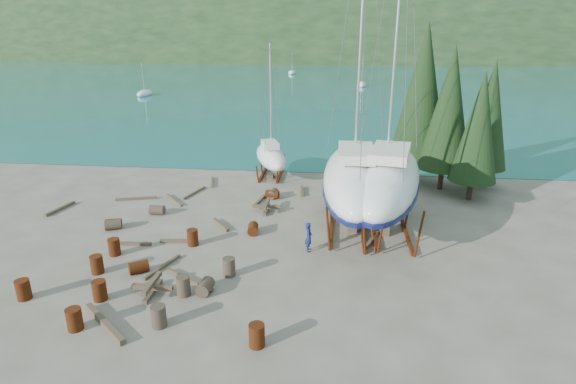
# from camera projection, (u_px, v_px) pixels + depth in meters

# --- Properties ---
(ground) EXTENTS (600.00, 600.00, 0.00)m
(ground) POSITION_uv_depth(u_px,v_px,m) (233.00, 258.00, 22.45)
(ground) COLOR #5B5547
(ground) RESTS_ON ground
(bay_water) EXTENTS (700.00, 700.00, 0.00)m
(bay_water) POSITION_uv_depth(u_px,v_px,m) (332.00, 50.00, 317.88)
(bay_water) COLOR #18767B
(bay_water) RESTS_ON ground
(far_hill) EXTENTS (800.00, 360.00, 110.00)m
(far_hill) POSITION_uv_depth(u_px,v_px,m) (332.00, 50.00, 322.58)
(far_hill) COLOR black
(far_hill) RESTS_ON ground
(far_house_left) EXTENTS (6.60, 5.60, 5.60)m
(far_house_left) POSITION_uv_depth(u_px,v_px,m) (197.00, 52.00, 205.76)
(far_house_left) COLOR beige
(far_house_left) RESTS_ON ground
(far_house_center) EXTENTS (6.60, 5.60, 5.60)m
(far_house_center) POSITION_uv_depth(u_px,v_px,m) (283.00, 52.00, 201.71)
(far_house_center) COLOR beige
(far_house_center) RESTS_ON ground
(far_house_right) EXTENTS (6.60, 5.60, 5.60)m
(far_house_right) POSITION_uv_depth(u_px,v_px,m) (396.00, 53.00, 196.64)
(far_house_right) COLOR beige
(far_house_right) RESTS_ON ground
(cypress_near_right) EXTENTS (3.60, 3.60, 10.00)m
(cypress_near_right) POSITION_uv_depth(u_px,v_px,m) (449.00, 109.00, 30.52)
(cypress_near_right) COLOR black
(cypress_near_right) RESTS_ON ground
(cypress_mid_right) EXTENTS (3.06, 3.06, 8.50)m
(cypress_mid_right) POSITION_uv_depth(u_px,v_px,m) (479.00, 127.00, 28.78)
(cypress_mid_right) COLOR black
(cypress_mid_right) RESTS_ON ground
(cypress_back_left) EXTENTS (4.14, 4.14, 11.50)m
(cypress_back_left) POSITION_uv_depth(u_px,v_px,m) (423.00, 92.00, 32.26)
(cypress_back_left) COLOR black
(cypress_back_left) RESTS_ON ground
(cypress_far_right) EXTENTS (3.24, 3.24, 9.00)m
(cypress_far_right) POSITION_uv_depth(u_px,v_px,m) (489.00, 115.00, 31.34)
(cypress_far_right) COLOR black
(cypress_far_right) RESTS_ON ground
(moored_boat_left) EXTENTS (2.00, 5.00, 6.05)m
(moored_boat_left) POSITION_uv_depth(u_px,v_px,m) (145.00, 94.00, 81.64)
(moored_boat_left) COLOR white
(moored_boat_left) RESTS_ON ground
(moored_boat_mid) EXTENTS (2.00, 5.00, 6.05)m
(moored_boat_mid) POSITION_uv_depth(u_px,v_px,m) (361.00, 85.00, 96.34)
(moored_boat_mid) COLOR white
(moored_boat_mid) RESTS_ON ground
(moored_boat_far) EXTENTS (2.00, 5.00, 6.05)m
(moored_boat_far) POSITION_uv_depth(u_px,v_px,m) (292.00, 73.00, 126.30)
(moored_boat_far) COLOR white
(moored_boat_far) RESTS_ON ground
(large_sailboat_near) EXTENTS (3.51, 11.78, 18.52)m
(large_sailboat_near) POSITION_uv_depth(u_px,v_px,m) (354.00, 178.00, 25.11)
(large_sailboat_near) COLOR white
(large_sailboat_near) RESTS_ON ground
(large_sailboat_far) EXTENTS (5.72, 12.31, 18.75)m
(large_sailboat_far) POSITION_uv_depth(u_px,v_px,m) (387.00, 179.00, 24.68)
(large_sailboat_far) COLOR white
(large_sailboat_far) RESTS_ON ground
(small_sailboat_shore) EXTENTS (3.96, 6.52, 9.97)m
(small_sailboat_shore) POSITION_uv_depth(u_px,v_px,m) (271.00, 156.00, 34.71)
(small_sailboat_shore) COLOR white
(small_sailboat_shore) RESTS_ON ground
(worker) EXTENTS (0.42, 0.60, 1.58)m
(worker) POSITION_uv_depth(u_px,v_px,m) (309.00, 237.00, 22.91)
(worker) COLOR navy
(worker) RESTS_ON ground
(drum_0) EXTENTS (0.58, 0.58, 0.88)m
(drum_0) POSITION_uv_depth(u_px,v_px,m) (23.00, 290.00, 18.82)
(drum_0) COLOR #622910
(drum_0) RESTS_ON ground
(drum_1) EXTENTS (0.63, 0.91, 0.58)m
(drum_1) POSITION_uv_depth(u_px,v_px,m) (205.00, 287.00, 19.32)
(drum_1) COLOR #2D2823
(drum_1) RESTS_ON ground
(drum_2) EXTENTS (1.02, 0.84, 0.58)m
(drum_2) POSITION_uv_depth(u_px,v_px,m) (114.00, 224.00, 25.75)
(drum_2) COLOR #622910
(drum_2) RESTS_ON ground
(drum_3) EXTENTS (0.58, 0.58, 0.88)m
(drum_3) POSITION_uv_depth(u_px,v_px,m) (74.00, 319.00, 16.87)
(drum_3) COLOR #622910
(drum_3) RESTS_ON ground
(drum_4) EXTENTS (0.95, 0.69, 0.58)m
(drum_4) POSITION_uv_depth(u_px,v_px,m) (272.00, 194.00, 30.46)
(drum_4) COLOR #622910
(drum_4) RESTS_ON ground
(drum_5) EXTENTS (0.58, 0.58, 0.88)m
(drum_5) POSITION_uv_depth(u_px,v_px,m) (229.00, 267.00, 20.65)
(drum_5) COLOR #2D2823
(drum_5) RESTS_ON ground
(drum_6) EXTENTS (0.69, 0.95, 0.58)m
(drum_6) POSITION_uv_depth(u_px,v_px,m) (253.00, 229.00, 25.10)
(drum_6) COLOR #622910
(drum_6) RESTS_ON ground
(drum_7) EXTENTS (0.58, 0.58, 0.88)m
(drum_7) POSITION_uv_depth(u_px,v_px,m) (257.00, 335.00, 15.96)
(drum_7) COLOR #622910
(drum_7) RESTS_ON ground
(drum_8) EXTENTS (0.58, 0.58, 0.88)m
(drum_8) POSITION_uv_depth(u_px,v_px,m) (114.00, 247.00, 22.61)
(drum_8) COLOR #622910
(drum_8) RESTS_ON ground
(drum_9) EXTENTS (0.88, 0.58, 0.58)m
(drum_9) POSITION_uv_depth(u_px,v_px,m) (157.00, 210.00, 27.77)
(drum_9) COLOR #2D2823
(drum_9) RESTS_ON ground
(drum_10) EXTENTS (0.58, 0.58, 0.88)m
(drum_10) POSITION_uv_depth(u_px,v_px,m) (97.00, 264.00, 20.88)
(drum_10) COLOR #622910
(drum_10) RESTS_ON ground
(drum_11) EXTENTS (0.73, 0.97, 0.58)m
(drum_11) POSITION_uv_depth(u_px,v_px,m) (273.00, 194.00, 30.63)
(drum_11) COLOR #2D2823
(drum_11) RESTS_ON ground
(drum_12) EXTENTS (1.05, 0.98, 0.58)m
(drum_12) POSITION_uv_depth(u_px,v_px,m) (139.00, 267.00, 20.96)
(drum_12) COLOR #622910
(drum_12) RESTS_ON ground
(drum_13) EXTENTS (0.58, 0.58, 0.88)m
(drum_13) POSITION_uv_depth(u_px,v_px,m) (100.00, 290.00, 18.76)
(drum_13) COLOR #622910
(drum_13) RESTS_ON ground
(drum_14) EXTENTS (0.58, 0.58, 0.88)m
(drum_14) POSITION_uv_depth(u_px,v_px,m) (193.00, 237.00, 23.66)
(drum_14) COLOR #622910
(drum_14) RESTS_ON ground
(drum_15) EXTENTS (1.04, 0.88, 0.58)m
(drum_15) POSITION_uv_depth(u_px,v_px,m) (113.00, 225.00, 25.62)
(drum_15) COLOR #2D2823
(drum_15) RESTS_ON ground
(drum_16) EXTENTS (0.58, 0.58, 0.88)m
(drum_16) POSITION_uv_depth(u_px,v_px,m) (183.00, 286.00, 19.09)
(drum_16) COLOR #2D2823
(drum_16) RESTS_ON ground
(drum_17) EXTENTS (0.58, 0.58, 0.88)m
(drum_17) POSITION_uv_depth(u_px,v_px,m) (159.00, 316.00, 17.04)
(drum_17) COLOR #2D2823
(drum_17) RESTS_ON ground
(timber_0) EXTENTS (0.88, 2.64, 0.14)m
(timber_0) POSITION_uv_depth(u_px,v_px,m) (194.00, 193.00, 31.42)
(timber_0) COLOR brown
(timber_0) RESTS_ON ground
(timber_1) EXTENTS (0.98, 2.00, 0.19)m
(timber_1) POSITION_uv_depth(u_px,v_px,m) (372.00, 240.00, 24.19)
(timber_1) COLOR brown
(timber_1) RESTS_ON ground
(timber_2) EXTENTS (0.63, 2.47, 0.19)m
(timber_2) POSITION_uv_depth(u_px,v_px,m) (60.00, 209.00, 28.52)
(timber_2) COLOR brown
(timber_2) RESTS_ON ground
(timber_3) EXTENTS (0.96, 2.48, 0.15)m
(timber_3) POSITION_uv_depth(u_px,v_px,m) (162.00, 267.00, 21.41)
(timber_3) COLOR brown
(timber_3) RESTS_ON ground
(timber_4) EXTENTS (1.97, 0.33, 0.17)m
(timber_4) POSITION_uv_depth(u_px,v_px,m) (178.00, 241.00, 24.06)
(timber_4) COLOR brown
(timber_4) RESTS_ON ground
(timber_5) EXTENTS (2.63, 1.70, 0.16)m
(timber_5) POSITION_uv_depth(u_px,v_px,m) (190.00, 280.00, 20.27)
(timber_5) COLOR brown
(timber_5) RESTS_ON ground
(timber_6) EXTENTS (0.36, 1.90, 0.19)m
(timber_6) POSITION_uv_depth(u_px,v_px,m) (302.00, 191.00, 31.70)
(timber_6) COLOR brown
(timber_6) RESTS_ON ground
(timber_8) EXTENTS (1.34, 1.62, 0.19)m
(timber_8) POSITION_uv_depth(u_px,v_px,m) (221.00, 225.00, 26.09)
(timber_8) COLOR brown
(timber_8) RESTS_ON ground
(timber_9) EXTENTS (0.77, 2.42, 0.15)m
(timber_9) POSITION_uv_depth(u_px,v_px,m) (212.00, 182.00, 33.72)
(timber_9) COLOR brown
(timber_9) RESTS_ON ground
(timber_10) EXTENTS (0.60, 2.43, 0.16)m
(timber_10) POSITION_uv_depth(u_px,v_px,m) (261.00, 200.00, 30.08)
(timber_10) COLOR brown
(timber_10) RESTS_ON ground
(timber_12) EXTENTS (2.21, 0.28, 0.17)m
(timber_12) POSITION_uv_depth(u_px,v_px,m) (131.00, 244.00, 23.77)
(timber_12) COLOR brown
(timber_12) RESTS_ON ground
(timber_15) EXTENTS (1.80, 2.04, 0.15)m
(timber_15) POSITION_uv_depth(u_px,v_px,m) (174.00, 200.00, 30.05)
(timber_15) COLOR brown
(timber_15) RESTS_ON ground
(timber_16) EXTENTS (2.60, 2.25, 0.23)m
(timber_16) POSITION_uv_depth(u_px,v_px,m) (105.00, 323.00, 17.18)
(timber_16) COLOR brown
(timber_16) RESTS_ON ground
(timber_17) EXTENTS (2.63, 0.91, 0.16)m
(timber_17) POSITION_uv_depth(u_px,v_px,m) (136.00, 199.00, 30.30)
(timber_17) COLOR brown
(timber_17) RESTS_ON ground
(timber_pile_fore) EXTENTS (1.80, 1.80, 0.60)m
(timber_pile_fore) POSITION_uv_depth(u_px,v_px,m) (152.00, 287.00, 19.25)
(timber_pile_fore) COLOR brown
(timber_pile_fore) RESTS_ON ground
(timber_pile_aft) EXTENTS (1.80, 1.80, 0.60)m
(timber_pile_aft) POSITION_uv_depth(u_px,v_px,m) (267.00, 207.00, 28.26)
(timber_pile_aft) COLOR brown
(timber_pile_aft) RESTS_ON ground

